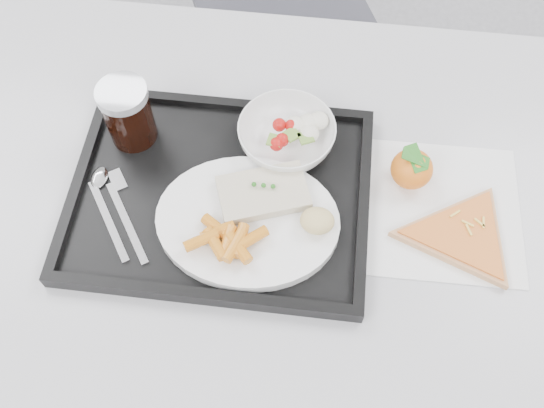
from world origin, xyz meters
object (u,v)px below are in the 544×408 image
tangerine (412,169)px  pizza_slice (462,235)px  dinner_plate (248,221)px  salad_bowl (287,136)px  cola_glass (128,113)px  table (291,223)px  tray (220,195)px

tangerine → pizza_slice: 0.12m
dinner_plate → tangerine: (0.24, 0.11, 0.01)m
pizza_slice → dinner_plate: bearing=-176.2°
salad_bowl → tangerine: tangerine is taller
dinner_plate → cola_glass: 0.25m
cola_glass → pizza_slice: (0.52, -0.12, -0.06)m
cola_glass → tangerine: cola_glass is taller
table → tangerine: tangerine is taller
cola_glass → table: bearing=-18.4°
cola_glass → tangerine: size_ratio=1.61×
cola_glass → pizza_slice: size_ratio=0.46×
tangerine → table: bearing=-161.0°
tangerine → pizza_slice: size_ratio=0.29×
salad_bowl → tangerine: size_ratio=2.27×
table → tangerine: bearing=19.0°
pizza_slice → table: bearing=173.0°
table → cola_glass: bearing=161.6°
tray → dinner_plate: size_ratio=1.67×
dinner_plate → pizza_slice: bearing=3.8°
salad_bowl → table: bearing=-78.7°
table → pizza_slice: size_ratio=5.12×
salad_bowl → cola_glass: bearing=-177.8°
cola_glass → salad_bowl: bearing=2.2°
salad_bowl → dinner_plate: bearing=-105.5°
salad_bowl → tangerine: bearing=-10.6°
table → dinner_plate: (-0.06, -0.05, 0.09)m
dinner_plate → pizza_slice: dinner_plate is taller
tray → table: bearing=2.1°
tray → tangerine: (0.29, 0.06, 0.03)m
tray → pizza_slice: tray is taller
salad_bowl → tangerine: 0.20m
tray → dinner_plate: dinner_plate is taller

